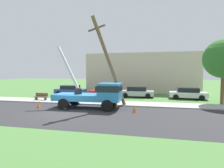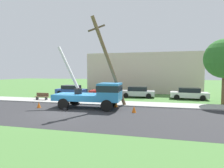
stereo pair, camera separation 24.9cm
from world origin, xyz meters
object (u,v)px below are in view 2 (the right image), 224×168
parked_sedan_silver (138,92)px  park_bench (42,97)px  parked_sedan_blue (71,90)px  traffic_cone_behind (39,105)px  parked_sedan_red (106,92)px  utility_truck (96,93)px  traffic_cone_ahead (134,109)px  parked_sedan_white (189,93)px  traffic_cone_curbside (116,104)px  leaning_utility_pole (109,62)px

parked_sedan_silver → park_bench: size_ratio=2.78×
parked_sedan_blue → park_bench: bearing=-98.8°
parked_sedan_silver → park_bench: bearing=-152.5°
traffic_cone_behind → parked_sedan_silver: 12.71m
parked_sedan_red → traffic_cone_behind: bearing=-114.3°
utility_truck → parked_sedan_blue: 11.25m
traffic_cone_ahead → parked_sedan_white: 10.91m
parked_sedan_red → parked_sedan_silver: 4.23m
parked_sedan_blue → parked_sedan_silver: size_ratio=1.00×
parked_sedan_white → parked_sedan_silver: bearing=177.3°
traffic_cone_curbside → parked_sedan_red: (-2.90, 6.94, 0.43)m
traffic_cone_ahead → parked_sedan_red: size_ratio=0.13×
leaning_utility_pole → parked_sedan_white: (8.21, 7.71, -3.54)m
parked_sedan_white → park_bench: bearing=-162.9°
traffic_cone_behind → parked_sedan_white: 17.36m
parked_sedan_red → parked_sedan_white: bearing=1.6°
parked_sedan_blue → parked_sedan_white: size_ratio=0.99×
parked_sedan_white → traffic_cone_behind: bearing=-147.4°
leaning_utility_pole → park_bench: bearing=164.5°
utility_truck → parked_sedan_white: size_ratio=1.52×
parked_sedan_blue → park_bench: 5.97m
traffic_cone_curbside → parked_sedan_blue: bearing=137.1°
leaning_utility_pole → park_bench: (-8.85, 2.45, -3.78)m
traffic_cone_ahead → parked_sedan_blue: 14.45m
traffic_cone_behind → utility_truck: bearing=11.5°
traffic_cone_curbside → parked_sedan_blue: size_ratio=0.13×
traffic_cone_behind → park_bench: 4.76m
traffic_cone_behind → traffic_cone_ahead: bearing=0.2°
traffic_cone_behind → traffic_cone_curbside: bearing=16.8°
traffic_cone_behind → traffic_cone_curbside: size_ratio=1.00×
leaning_utility_pole → traffic_cone_behind: leaning_utility_pole is taller
utility_truck → traffic_cone_curbside: (1.64, 1.02, -1.13)m
traffic_cone_ahead → traffic_cone_behind: 8.95m
traffic_cone_ahead → parked_sedan_silver: size_ratio=0.13×
traffic_cone_behind → park_bench: bearing=120.7°
traffic_cone_behind → parked_sedan_blue: parked_sedan_blue is taller
parked_sedan_red → parked_sedan_silver: bearing=8.2°
utility_truck → traffic_cone_curbside: size_ratio=12.21×
parked_sedan_red → parked_sedan_blue: bearing=170.5°
parked_sedan_silver → parked_sedan_white: (6.35, -0.30, 0.00)m
leaning_utility_pole → parked_sedan_white: size_ratio=1.85×
parked_sedan_silver → parked_sedan_white: 6.36m
traffic_cone_ahead → parked_sedan_red: parked_sedan_red is taller
leaning_utility_pole → parked_sedan_red: (-2.34, 7.41, -3.54)m
leaning_utility_pole → parked_sedan_red: size_ratio=1.89×
utility_truck → park_bench: size_ratio=4.28×
park_bench → leaning_utility_pole: bearing=-15.5°
parked_sedan_blue → parked_sedan_red: size_ratio=1.01×
traffic_cone_behind → traffic_cone_curbside: (6.98, 2.10, 0.00)m
parked_sedan_silver → traffic_cone_behind: bearing=-130.6°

